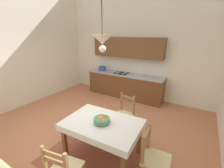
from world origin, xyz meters
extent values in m
cube|color=#B7704C|center=(0.00, 0.00, -0.05)|extent=(6.18, 6.06, 0.10)
cube|color=silver|center=(0.00, 2.79, 2.13)|extent=(6.18, 0.12, 4.25)
cube|color=silver|center=(-2.85, 0.00, 2.13)|extent=(0.12, 6.06, 4.25)
cube|color=brown|center=(0.75, -0.57, 0.00)|extent=(2.10, 1.60, 0.01)
cube|color=brown|center=(-0.24, 2.42, 0.43)|extent=(2.89, 0.60, 0.86)
cube|color=#9E9EA3|center=(-0.24, 2.41, 0.88)|extent=(2.92, 0.63, 0.04)
cube|color=silver|center=(-0.24, 2.71, 1.18)|extent=(2.89, 0.01, 0.55)
cube|color=brown|center=(-0.24, 2.55, 1.85)|extent=(2.66, 0.34, 0.70)
cube|color=black|center=(-0.24, 2.15, 0.04)|extent=(2.85, 0.02, 0.09)
cylinder|color=silver|center=(0.41, 2.42, 0.90)|extent=(0.34, 0.34, 0.02)
cylinder|color=silver|center=(0.41, 2.56, 1.01)|extent=(0.02, 0.02, 0.22)
cube|color=black|center=(-0.38, 2.42, 0.91)|extent=(0.52, 0.42, 0.01)
cylinder|color=silver|center=(-0.51, 2.32, 0.92)|extent=(0.11, 0.11, 0.01)
cylinder|color=silver|center=(-0.25, 2.32, 0.92)|extent=(0.11, 0.11, 0.01)
cylinder|color=silver|center=(-0.51, 2.52, 0.92)|extent=(0.11, 0.11, 0.01)
cylinder|color=silver|center=(-0.25, 2.52, 0.92)|extent=(0.11, 0.11, 0.01)
cylinder|color=#2D4C9E|center=(-1.25, 2.40, 0.98)|extent=(0.28, 0.28, 0.15)
cylinder|color=#2D4C9E|center=(-1.25, 2.40, 1.06)|extent=(0.29, 0.29, 0.02)
sphere|color=black|center=(-1.25, 2.40, 1.08)|extent=(0.04, 0.04, 0.04)
cube|color=brown|center=(0.75, -0.47, 0.74)|extent=(1.40, 0.96, 0.02)
cube|color=brown|center=(0.15, -0.89, 0.36)|extent=(0.07, 0.07, 0.73)
cube|color=brown|center=(1.39, -0.83, 0.36)|extent=(0.07, 0.07, 0.73)
cube|color=brown|center=(0.11, -0.11, 0.36)|extent=(0.07, 0.07, 0.73)
cube|color=brown|center=(1.35, -0.05, 0.36)|extent=(0.07, 0.07, 0.73)
cube|color=silver|center=(0.75, -0.47, 0.75)|extent=(1.47, 1.02, 0.00)
cube|color=silver|center=(0.77, -0.95, 0.69)|extent=(1.42, 0.07, 0.12)
cube|color=silver|center=(0.73, 0.01, 0.69)|extent=(1.42, 0.07, 0.12)
cube|color=silver|center=(0.04, -0.50, 0.69)|extent=(0.05, 0.96, 0.12)
cube|color=silver|center=(1.46, -0.43, 0.69)|extent=(0.05, 0.96, 0.12)
cube|color=#D1BC89|center=(1.80, -0.50, 0.43)|extent=(0.45, 0.45, 0.04)
cube|color=#996B42|center=(1.97, -0.30, 0.21)|extent=(0.05, 0.05, 0.41)
cube|color=#996B42|center=(1.61, -0.33, 0.46)|extent=(0.05, 0.05, 0.93)
cube|color=#996B42|center=(1.63, -0.69, 0.46)|extent=(0.05, 0.05, 0.93)
cube|color=#996B42|center=(1.62, -0.51, 0.84)|extent=(0.05, 0.32, 0.07)
cube|color=#996B42|center=(1.62, -0.51, 0.74)|extent=(0.05, 0.32, 0.07)
cube|color=#996B42|center=(0.49, -1.21, 0.21)|extent=(0.05, 0.05, 0.41)
cube|color=#996B42|center=(0.74, -1.53, 0.84)|extent=(0.32, 0.08, 0.07)
cube|color=#996B42|center=(0.74, -1.53, 0.74)|extent=(0.32, 0.08, 0.07)
cube|color=#D1BC89|center=(0.73, 0.43, 0.43)|extent=(0.47, 0.47, 0.04)
cube|color=#996B42|center=(0.88, 0.23, 0.21)|extent=(0.05, 0.05, 0.41)
cube|color=#996B42|center=(0.53, 0.28, 0.21)|extent=(0.05, 0.05, 0.41)
cube|color=#996B42|center=(0.93, 0.59, 0.46)|extent=(0.05, 0.05, 0.93)
cube|color=#996B42|center=(0.57, 0.64, 0.46)|extent=(0.05, 0.05, 0.93)
cube|color=#996B42|center=(0.75, 0.61, 0.84)|extent=(0.32, 0.07, 0.07)
cube|color=#996B42|center=(0.75, 0.61, 0.74)|extent=(0.32, 0.07, 0.07)
cylinder|color=#4C7F5B|center=(0.76, -0.50, 0.77)|extent=(0.17, 0.17, 0.02)
cylinder|color=#4C7F5B|center=(0.76, -0.50, 0.81)|extent=(0.30, 0.30, 0.07)
sphere|color=orange|center=(0.71, -0.49, 0.82)|extent=(0.09, 0.09, 0.09)
sphere|color=orange|center=(0.81, -0.52, 0.82)|extent=(0.08, 0.08, 0.08)
sphere|color=orange|center=(0.76, -0.47, 0.83)|extent=(0.10, 0.10, 0.10)
cylinder|color=black|center=(0.84, -0.54, 2.57)|extent=(0.01, 0.01, 0.57)
cone|color=silver|center=(0.84, -0.54, 2.24)|extent=(0.32, 0.32, 0.14)
sphere|color=white|center=(0.84, -0.54, 2.10)|extent=(0.11, 0.11, 0.11)
camera|label=1|loc=(2.17, -2.45, 2.32)|focal=24.01mm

